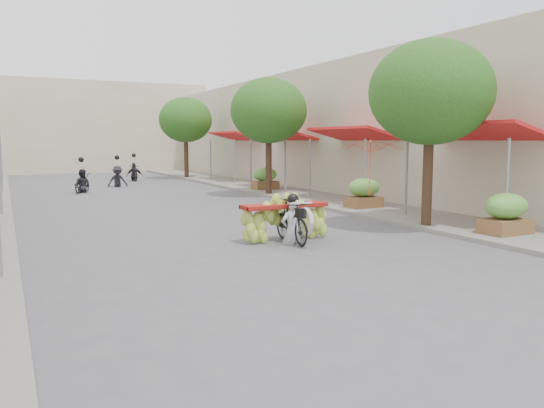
% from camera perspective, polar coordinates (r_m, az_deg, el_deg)
% --- Properties ---
extents(ground, '(120.00, 120.00, 0.00)m').
position_cam_1_polar(ground, '(9.23, 8.42, -8.86)').
color(ground, '#56565B').
rests_on(ground, ground).
extents(sidewalk_right, '(4.00, 60.00, 0.12)m').
position_cam_1_polar(sidewalk_right, '(25.46, 1.86, 1.38)').
color(sidewalk_right, gray).
rests_on(sidewalk_right, ground).
extents(shophouse_row_right, '(9.77, 40.00, 6.00)m').
position_cam_1_polar(shophouse_row_right, '(27.30, 12.23, 7.78)').
color(shophouse_row_right, '#BBB59B').
rests_on(shophouse_row_right, ground).
extents(far_building, '(20.00, 6.00, 7.00)m').
position_cam_1_polar(far_building, '(45.55, -20.48, 7.71)').
color(far_building, beige).
rests_on(far_building, ground).
extents(street_tree_near, '(3.40, 3.40, 5.25)m').
position_cam_1_polar(street_tree_near, '(15.48, 16.68, 11.37)').
color(street_tree_near, '#3A2719').
rests_on(street_tree_near, ground).
extents(street_tree_mid, '(3.40, 3.40, 5.25)m').
position_cam_1_polar(street_tree_mid, '(23.76, -0.37, 9.98)').
color(street_tree_mid, '#3A2719').
rests_on(street_tree_mid, ground).
extents(street_tree_far, '(3.40, 3.40, 5.25)m').
position_cam_1_polar(street_tree_far, '(34.90, -9.28, 8.90)').
color(street_tree_far, '#3A2719').
rests_on(street_tree_far, ground).
extents(produce_crate_near, '(1.20, 0.88, 1.16)m').
position_cam_1_polar(produce_crate_near, '(14.75, 23.88, -0.65)').
color(produce_crate_near, brown).
rests_on(produce_crate_near, ground).
extents(produce_crate_mid, '(1.20, 0.88, 1.16)m').
position_cam_1_polar(produce_crate_mid, '(19.09, 9.85, 1.42)').
color(produce_crate_mid, brown).
rests_on(produce_crate_mid, ground).
extents(produce_crate_far, '(1.20, 0.88, 1.16)m').
position_cam_1_polar(produce_crate_far, '(25.93, -0.75, 2.93)').
color(produce_crate_far, brown).
rests_on(produce_crate_far, ground).
extents(banana_motorbike, '(2.22, 1.90, 2.04)m').
position_cam_1_polar(banana_motorbike, '(12.98, 1.82, -1.13)').
color(banana_motorbike, black).
rests_on(banana_motorbike, ground).
extents(market_umbrella, '(2.75, 2.75, 1.92)m').
position_cam_1_polar(market_umbrella, '(18.04, 10.72, 6.97)').
color(market_umbrella, '#DB491D').
rests_on(market_umbrella, ground).
extents(pedestrian, '(1.03, 0.81, 1.83)m').
position_cam_1_polar(pedestrian, '(25.87, -0.57, 3.64)').
color(pedestrian, silver).
rests_on(pedestrian, ground).
extents(bg_motorbike_a, '(1.29, 1.72, 1.95)m').
position_cam_1_polar(bg_motorbike_a, '(26.89, -19.78, 2.73)').
color(bg_motorbike_a, black).
rests_on(bg_motorbike_a, ground).
extents(bg_motorbike_b, '(1.06, 1.52, 1.95)m').
position_cam_1_polar(bg_motorbike_b, '(29.68, -16.30, 3.48)').
color(bg_motorbike_b, black).
rests_on(bg_motorbike_b, ground).
extents(bg_motorbike_c, '(1.03, 1.64, 1.95)m').
position_cam_1_polar(bg_motorbike_c, '(33.71, -14.60, 3.77)').
color(bg_motorbike_c, black).
rests_on(bg_motorbike_c, ground).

